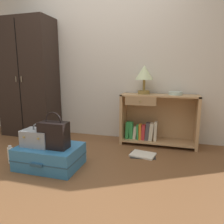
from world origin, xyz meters
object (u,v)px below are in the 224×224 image
Objects in this scene: bookshelf at (155,120)px; bottle at (10,155)px; handbag at (54,135)px; table_lamp at (144,74)px; bowl at (175,93)px; suitcase_large at (50,156)px; open_book_on_floor at (143,155)px; wardrobe at (29,79)px; train_case at (38,138)px.

bookshelf reaches higher than bottle.
bookshelf is 2.73× the size of handbag.
table_lamp reaches higher than bowl.
table_lamp is at bearing 177.43° from bookshelf.
open_book_on_floor is at bearing 32.21° from suitcase_large.
wardrobe is 2.16m from bookshelf.
open_book_on_floor is (1.98, -0.43, -0.94)m from wardrobe.
suitcase_large is 1.74× the size of handbag.
bowl is at bearing 40.04° from suitcase_large.
bowl is (0.44, 0.01, -0.26)m from table_lamp.
suitcase_large is at bearing -128.70° from table_lamp.
open_book_on_floor is (-0.37, -0.51, -0.75)m from bowl.
table_lamp is 1.68m from suitcase_large.
wardrobe is 1.47m from bottle.
open_book_on_floor is at bearing -125.60° from bowl.
bowl is at bearing 54.40° from open_book_on_floor.
table_lamp is 1.13m from open_book_on_floor.
bottle is (-1.83, -1.17, -0.66)m from bowl.
handbag is at bearing -143.35° from open_book_on_floor.
handbag is at bearing -124.68° from table_lamp.
bookshelf is 5.09× the size of bottle.
handbag is (0.09, -0.04, 0.27)m from suitcase_large.
bookshelf reaches higher than handbag.
wardrobe is at bearing -178.24° from bookshelf.
train_case is 0.45m from bottle.
handbag is at bearing -24.08° from suitcase_large.
train_case is at bearing -149.66° from open_book_on_floor.
suitcase_large is 0.29m from handbag.
suitcase_large is 3.25× the size of bottle.
handbag is 1.87× the size of bottle.
suitcase_large is 2.16× the size of train_case.
handbag is 1.16m from open_book_on_floor.
wardrobe is at bearing -178.02° from bowl.
table_lamp reaches higher than bottle.
train_case is (-0.12, -0.03, 0.22)m from suitcase_large.
bowl reaches higher than suitcase_large.
wardrobe is 1.52m from train_case.
bookshelf is at bearing 1.76° from wardrobe.
train_case is at bearing -166.63° from suitcase_large.
bookshelf is 2.64× the size of table_lamp.
bottle is (-1.57, -1.15, -0.26)m from bookshelf.
table_lamp is 2.03m from bottle.
wardrobe is 4.75× the size of handbag.
suitcase_large reaches higher than open_book_on_floor.
bowl reaches higher than bookshelf.
bookshelf is 0.61m from open_book_on_floor.
open_book_on_floor is at bearing -81.28° from table_lamp.
bowl is at bearing 32.51° from bottle.
wardrobe reaches higher than bowl.
table_lamp is 0.59× the size of suitcase_large.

